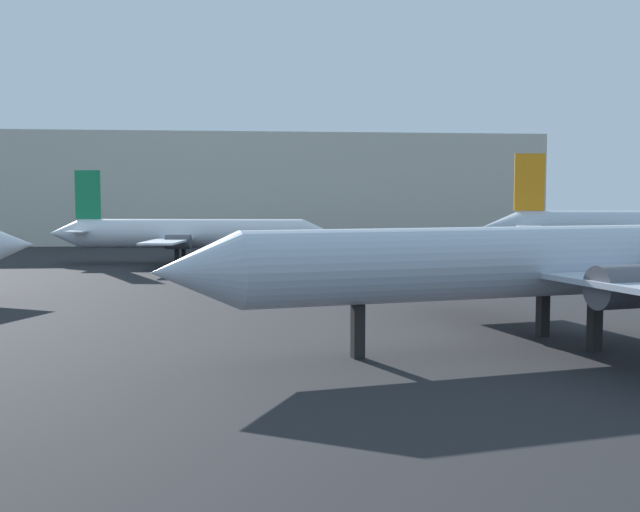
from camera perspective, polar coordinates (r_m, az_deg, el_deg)
airplane_at_gate at (r=37.13m, az=16.47°, el=-0.37°), size 35.11×26.80×11.07m
airplane_far_left at (r=79.42m, az=-9.58°, el=1.63°), size 29.04×20.86×9.40m
terminal_building at (r=118.98m, az=-7.37°, el=4.88°), size 93.57×22.11×15.66m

